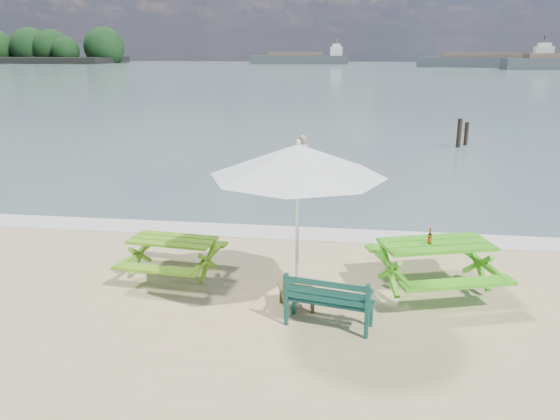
# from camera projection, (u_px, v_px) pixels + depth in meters

# --- Properties ---
(sea) EXTENTS (300.00, 300.00, 0.00)m
(sea) POSITION_uv_depth(u_px,v_px,m) (351.00, 73.00, 88.30)
(sea) COLOR slate
(sea) RESTS_ON ground
(foam_strip) EXTENTS (22.00, 0.90, 0.01)m
(foam_strip) POSITION_uv_depth(u_px,v_px,m) (309.00, 234.00, 11.94)
(foam_strip) COLOR silver
(foam_strip) RESTS_ON ground
(picnic_table_left) EXTENTS (1.64, 1.79, 0.71)m
(picnic_table_left) POSITION_uv_depth(u_px,v_px,m) (174.00, 258.00, 9.63)
(picnic_table_left) COLOR #62A118
(picnic_table_left) RESTS_ON ground
(picnic_table_right) EXTENTS (2.28, 2.41, 0.85)m
(picnic_table_right) POSITION_uv_depth(u_px,v_px,m) (434.00, 267.00, 9.05)
(picnic_table_right) COLOR #41AA19
(picnic_table_right) RESTS_ON ground
(park_bench) EXTENTS (1.33, 0.67, 0.78)m
(park_bench) POSITION_uv_depth(u_px,v_px,m) (329.00, 310.00, 7.94)
(park_bench) COLOR #10433A
(park_bench) RESTS_ON ground
(side_table) EXTENTS (0.65, 0.65, 0.34)m
(side_table) POSITION_uv_depth(u_px,v_px,m) (297.00, 297.00, 8.50)
(side_table) COLOR brown
(side_table) RESTS_ON ground
(patio_umbrella) EXTENTS (3.25, 3.25, 2.58)m
(patio_umbrella) POSITION_uv_depth(u_px,v_px,m) (298.00, 160.00, 7.88)
(patio_umbrella) COLOR silver
(patio_umbrella) RESTS_ON ground
(beer_bottle) EXTENTS (0.07, 0.07, 0.27)m
(beer_bottle) POSITION_uv_depth(u_px,v_px,m) (430.00, 239.00, 8.84)
(beer_bottle) COLOR brown
(beer_bottle) RESTS_ON picnic_table_right
(swimmer) EXTENTS (0.67, 0.45, 1.80)m
(swimmer) POSITION_uv_depth(u_px,v_px,m) (303.00, 157.00, 22.81)
(swimmer) COLOR tan
(swimmer) RESTS_ON ground
(mooring_pilings) EXTENTS (0.58, 0.78, 1.38)m
(mooring_pilings) POSITION_uv_depth(u_px,v_px,m) (462.00, 136.00, 22.43)
(mooring_pilings) COLOR black
(mooring_pilings) RESTS_ON ground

